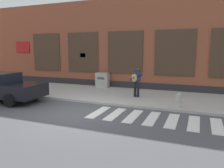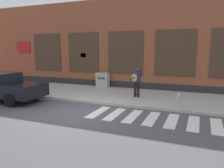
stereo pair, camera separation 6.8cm
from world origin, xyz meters
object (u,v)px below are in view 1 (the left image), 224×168
(busker, at_px, (136,80))
(utility_box, at_px, (102,80))
(fire_hydrant, at_px, (179,100))
(red_car, at_px, (2,87))

(busker, distance_m, utility_box, 3.82)
(fire_hydrant, bearing_deg, red_car, -169.89)
(utility_box, xyz_separation_m, fire_hydrant, (5.52, -3.74, -0.17))
(fire_hydrant, bearing_deg, busker, 147.93)
(red_car, distance_m, busker, 7.32)
(red_car, xyz_separation_m, busker, (6.60, 3.14, 0.34))
(red_car, height_order, busker, busker)
(busker, distance_m, fire_hydrant, 2.95)
(utility_box, distance_m, fire_hydrant, 6.67)
(busker, bearing_deg, utility_box, 144.38)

